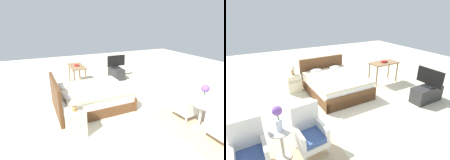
% 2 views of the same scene
% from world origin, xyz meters
% --- Properties ---
extents(ground_plane, '(16.00, 16.00, 0.00)m').
position_xyz_m(ground_plane, '(0.00, 0.00, 0.00)').
color(ground_plane, beige).
extents(floor_rug, '(2.10, 1.50, 0.01)m').
position_xyz_m(floor_rug, '(-1.90, -1.09, 0.00)').
color(floor_rug, tan).
rests_on(floor_rug, ground_plane).
extents(bed, '(1.69, 2.10, 0.96)m').
position_xyz_m(bed, '(0.18, 1.00, 0.30)').
color(bed, brown).
rests_on(bed, ground_plane).
extents(armchair_by_window_left, '(0.55, 0.55, 0.92)m').
position_xyz_m(armchair_by_window_left, '(-2.41, -1.03, 0.38)').
color(armchair_by_window_left, white).
rests_on(armchair_by_window_left, floor_rug).
extents(armchair_by_window_right, '(0.59, 0.59, 0.92)m').
position_xyz_m(armchair_by_window_right, '(-1.38, -1.03, 0.38)').
color(armchair_by_window_right, white).
rests_on(armchair_by_window_right, floor_rug).
extents(side_table, '(0.40, 0.40, 0.62)m').
position_xyz_m(side_table, '(-1.90, -1.00, 0.39)').
color(side_table, beige).
rests_on(side_table, ground_plane).
extents(flower_vase, '(0.17, 0.17, 0.48)m').
position_xyz_m(flower_vase, '(-1.90, -1.00, 0.91)').
color(flower_vase, silver).
rests_on(flower_vase, side_table).
extents(nightstand, '(0.44, 0.41, 0.59)m').
position_xyz_m(nightstand, '(-0.97, 1.68, 0.30)').
color(nightstand, beige).
rests_on(nightstand, ground_plane).
extents(table_lamp, '(0.22, 0.22, 0.33)m').
position_xyz_m(table_lamp, '(-0.97, 1.68, 0.80)').
color(table_lamp, tan).
rests_on(table_lamp, nightstand).
extents(tv_stand, '(0.96, 0.40, 0.46)m').
position_xyz_m(tv_stand, '(2.29, -0.81, 0.23)').
color(tv_stand, '#2D2D2D').
rests_on(tv_stand, ground_plane).
extents(tv_flatscreen, '(0.20, 0.79, 0.54)m').
position_xyz_m(tv_flatscreen, '(2.29, -0.81, 0.74)').
color(tv_flatscreen, black).
rests_on(tv_flatscreen, tv_stand).
extents(vanity_desk, '(1.04, 0.52, 0.75)m').
position_xyz_m(vanity_desk, '(2.15, 0.92, 0.64)').
color(vanity_desk, '#8E6B47').
rests_on(vanity_desk, ground_plane).
extents(book_stack, '(0.23, 0.17, 0.06)m').
position_xyz_m(book_stack, '(2.14, 0.92, 0.79)').
color(book_stack, '#AD2823').
rests_on(book_stack, vanity_desk).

